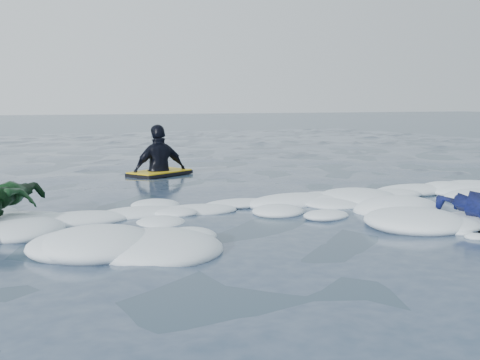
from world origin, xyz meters
name	(u,v)px	position (x,y,z in m)	size (l,w,h in m)	color
ground	(213,241)	(0.00, 0.00, 0.00)	(120.00, 120.00, 0.00)	#1B3241
foam_band	(181,222)	(0.00, 1.03, 0.00)	(12.00, 3.10, 0.30)	white
prone_child_unit	(11,204)	(-1.83, 1.54, 0.26)	(1.08, 1.41, 0.50)	black
waiting_rider_unit	(160,172)	(0.97, 5.43, 0.06)	(1.38, 1.18, 1.82)	black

